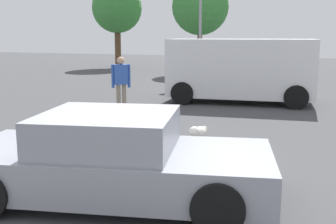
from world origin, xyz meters
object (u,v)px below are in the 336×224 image
dog (198,133)px  pedestrian (121,79)px  sedan_foreground (114,160)px  van_white (240,68)px

dog → pedestrian: pedestrian is taller
sedan_foreground → dog: (0.24, 3.21, -0.31)m
van_white → pedestrian: size_ratio=3.06×
sedan_foreground → van_white: (-0.11, 9.15, 0.60)m
dog → pedestrian: bearing=-120.0°
dog → pedestrian: (-3.32, 2.84, 0.72)m
dog → van_white: (-0.35, 5.94, 0.90)m
sedan_foreground → van_white: 9.17m
van_white → dog: bearing=86.3°
dog → pedestrian: 4.43m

